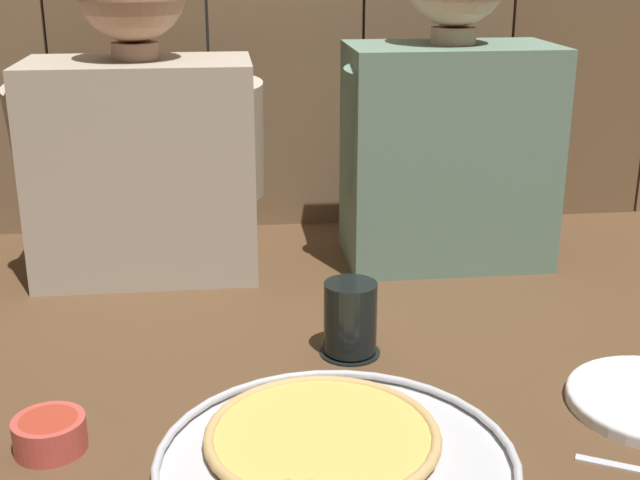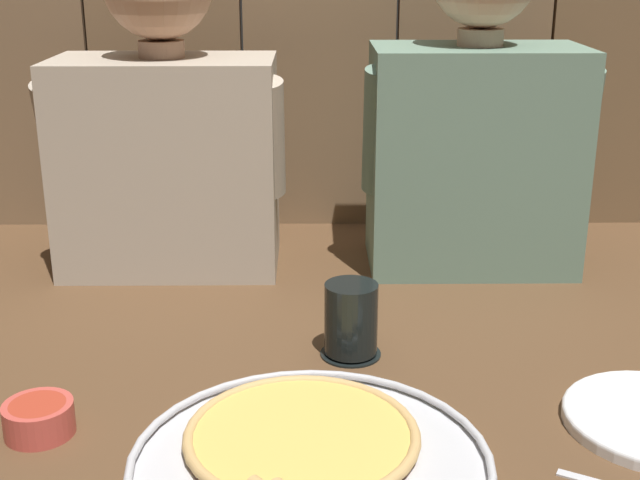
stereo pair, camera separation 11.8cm
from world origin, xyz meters
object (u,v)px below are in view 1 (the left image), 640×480
drinking_glass (350,319)px  diner_right (450,112)px  dipping_bowl (50,432)px  diner_left (140,122)px  pizza_tray (330,452)px

drinking_glass → diner_right: (0.24, 0.38, 0.23)m
dipping_bowl → diner_left: size_ratio=0.14×
pizza_tray → drinking_glass: drinking_glass is taller
diner_right → diner_left: bearing=180.0°
pizza_tray → dipping_bowl: 0.33m
pizza_tray → diner_left: 0.75m
drinking_glass → dipping_bowl: (-0.39, -0.21, -0.03)m
pizza_tray → drinking_glass: size_ratio=3.80×
diner_left → drinking_glass: bearing=-50.5°
dipping_bowl → diner_right: (0.63, 0.59, 0.26)m
drinking_glass → diner_left: diner_left is taller
drinking_glass → diner_left: bearing=129.5°
pizza_tray → diner_left: diner_left is taller
diner_left → pizza_tray: bearing=-68.8°
pizza_tray → diner_right: 0.77m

